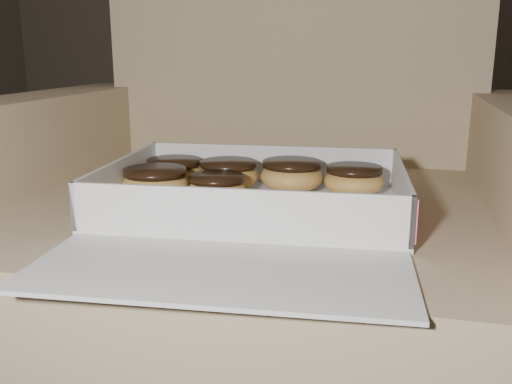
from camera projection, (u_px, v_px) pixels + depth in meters
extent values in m
cube|color=#968360|center=(256.00, 321.00, 0.98)|extent=(0.77, 0.77, 0.45)
cube|color=#968360|center=(296.00, 25.00, 1.19)|extent=(0.77, 0.15, 0.55)
cube|color=#968360|center=(38.00, 259.00, 1.06)|extent=(0.13, 0.77, 0.60)
cube|color=silver|center=(256.00, 208.00, 0.83)|extent=(0.44, 0.34, 0.01)
cube|color=silver|center=(271.00, 164.00, 0.97)|extent=(0.42, 0.04, 0.06)
cube|color=silver|center=(235.00, 214.00, 0.68)|extent=(0.42, 0.04, 0.06)
cube|color=silver|center=(122.00, 179.00, 0.86)|extent=(0.03, 0.31, 0.06)
cube|color=silver|center=(401.00, 190.00, 0.79)|extent=(0.03, 0.31, 0.06)
cube|color=#E75D7C|center=(405.00, 190.00, 0.79)|extent=(0.03, 0.31, 0.05)
cube|color=silver|center=(219.00, 271.00, 0.60)|extent=(0.42, 0.21, 0.01)
ellipsoid|color=#ECB952|center=(292.00, 177.00, 0.91)|extent=(0.10, 0.10, 0.05)
cylinder|color=black|center=(292.00, 164.00, 0.90)|extent=(0.09, 0.09, 0.01)
ellipsoid|color=#ECB952|center=(217.00, 190.00, 0.84)|extent=(0.09, 0.09, 0.04)
cylinder|color=black|center=(217.00, 178.00, 0.83)|extent=(0.08, 0.08, 0.01)
ellipsoid|color=#ECB952|center=(156.00, 185.00, 0.85)|extent=(0.10, 0.10, 0.05)
cylinder|color=black|center=(155.00, 172.00, 0.85)|extent=(0.09, 0.09, 0.01)
ellipsoid|color=#ECB952|center=(174.00, 174.00, 0.94)|extent=(0.09, 0.09, 0.05)
cylinder|color=black|center=(174.00, 162.00, 0.93)|extent=(0.09, 0.09, 0.01)
ellipsoid|color=#ECB952|center=(354.00, 181.00, 0.88)|extent=(0.09, 0.09, 0.04)
cylinder|color=black|center=(354.00, 169.00, 0.88)|extent=(0.09, 0.09, 0.01)
ellipsoid|color=#ECB952|center=(228.00, 176.00, 0.92)|extent=(0.10, 0.10, 0.05)
cylinder|color=black|center=(228.00, 164.00, 0.91)|extent=(0.09, 0.09, 0.01)
ellipsoid|color=black|center=(330.00, 226.00, 0.73)|extent=(0.01, 0.01, 0.00)
ellipsoid|color=black|center=(322.00, 212.00, 0.79)|extent=(0.01, 0.01, 0.00)
ellipsoid|color=black|center=(136.00, 216.00, 0.77)|extent=(0.01, 0.01, 0.00)
ellipsoid|color=black|center=(340.00, 213.00, 0.79)|extent=(0.01, 0.01, 0.00)
ellipsoid|color=black|center=(150.00, 215.00, 0.77)|extent=(0.01, 0.01, 0.00)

